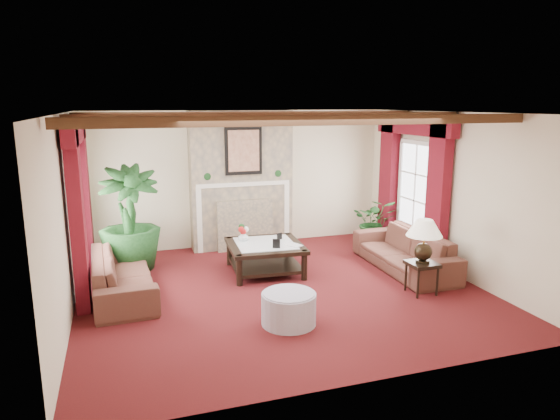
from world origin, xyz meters
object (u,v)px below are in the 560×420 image
object	(u,v)px
coffee_table	(265,258)
ottoman	(289,309)
potted_palm	(131,242)
sofa_left	(122,268)
side_table	(421,278)
sofa_right	(404,245)

from	to	relation	value
coffee_table	ottoman	size ratio (longest dim) A/B	1.71
ottoman	potted_palm	bearing A→B (deg)	123.15
potted_palm	ottoman	world-z (taller)	potted_palm
sofa_left	potted_palm	distance (m)	1.16
sofa_left	side_table	bearing A→B (deg)	-109.51
sofa_right	potted_palm	xyz separation A→B (m)	(-4.50, 1.41, 0.07)
side_table	potted_palm	bearing A→B (deg)	149.14
sofa_left	coffee_table	bearing A→B (deg)	-84.25
sofa_left	side_table	distance (m)	4.52
ottoman	side_table	bearing A→B (deg)	10.05
sofa_right	side_table	xyz separation A→B (m)	(-0.35, -1.07, -0.20)
coffee_table	side_table	world-z (taller)	coffee_table
sofa_right	coffee_table	distance (m)	2.42
potted_palm	coffee_table	distance (m)	2.33
sofa_right	potted_palm	distance (m)	4.72
potted_palm	ottoman	distance (m)	3.45
sofa_left	side_table	size ratio (longest dim) A/B	4.46
coffee_table	side_table	xyz separation A→B (m)	(1.98, -1.66, -0.01)
sofa_right	coffee_table	xyz separation A→B (m)	(-2.34, 0.59, -0.19)
coffee_table	side_table	bearing A→B (deg)	-36.01
coffee_table	side_table	size ratio (longest dim) A/B	2.50
potted_palm	ottoman	size ratio (longest dim) A/B	2.62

